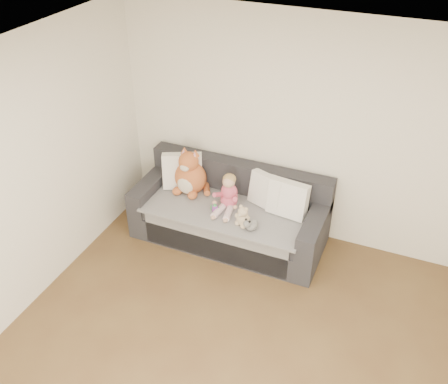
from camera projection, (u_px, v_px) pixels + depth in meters
name	position (u px, v px, depth m)	size (l,w,h in m)	color
room_shell	(247.00, 254.00, 3.74)	(5.00, 5.00, 5.00)	brown
sofa	(230.00, 215.00, 5.81)	(2.20, 0.94, 0.85)	#27262B
cushion_left	(182.00, 171.00, 5.90)	(0.51, 0.39, 0.44)	white
cushion_right_back	(267.00, 191.00, 5.58)	(0.46, 0.33, 0.40)	white
cushion_right_front	(288.00, 199.00, 5.44)	(0.46, 0.25, 0.42)	white
toddler	(228.00, 194.00, 5.56)	(0.30, 0.43, 0.42)	#D0495B
plush_cat	(190.00, 175.00, 5.82)	(0.47, 0.40, 0.59)	#CC622D
teddy_bear	(243.00, 218.00, 5.33)	(0.19, 0.15, 0.25)	tan
plush_cow	(251.00, 224.00, 5.28)	(0.13, 0.19, 0.16)	white
sippy_cup	(215.00, 208.00, 5.54)	(0.11, 0.07, 0.12)	purple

